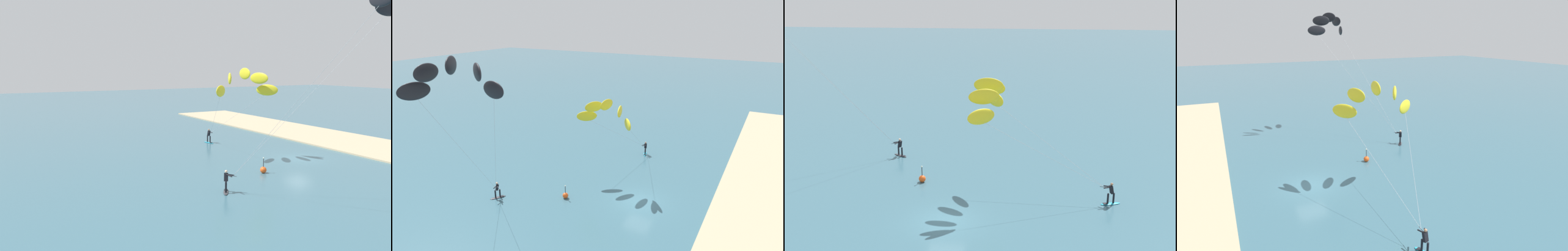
% 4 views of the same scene
% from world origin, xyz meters
% --- Properties ---
extents(ground_plane, '(240.00, 240.00, 0.00)m').
position_xyz_m(ground_plane, '(0.00, 0.00, 0.00)').
color(ground_plane, '#386070').
extents(sand_strip, '(80.00, 10.47, 0.16)m').
position_xyz_m(sand_strip, '(0.00, -11.37, 0.08)').
color(sand_strip, tan).
rests_on(sand_strip, ground).
extents(kitesurfer_nearshore, '(11.07, 6.72, 8.95)m').
position_xyz_m(kitesurfer_nearshore, '(2.90, 4.80, 7.33)').
color(kitesurfer_nearshore, '#23ADD1').
rests_on(kitesurfer_nearshore, ground).
extents(kitesurfer_mid_water, '(11.26, 8.94, 14.82)m').
position_xyz_m(kitesurfer_mid_water, '(-13.90, 7.09, 13.03)').
color(kitesurfer_mid_water, '#333338').
rests_on(kitesurfer_mid_water, ground).
extents(marker_buoy, '(0.56, 0.56, 1.38)m').
position_xyz_m(marker_buoy, '(-2.81, 6.51, 0.30)').
color(marker_buoy, '#EA5119').
rests_on(marker_buoy, ground).
extents(beach_flag, '(0.57, 0.05, 2.20)m').
position_xyz_m(beach_flag, '(-3.95, -12.04, 1.70)').
color(beach_flag, gray).
rests_on(beach_flag, sand_strip).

